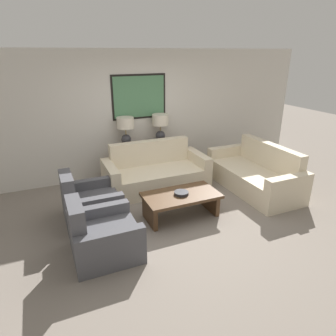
{
  "coord_description": "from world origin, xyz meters",
  "views": [
    {
      "loc": [
        -1.98,
        -3.84,
        2.58
      ],
      "look_at": [
        -0.01,
        0.71,
        0.65
      ],
      "focal_mm": 32.0,
      "sensor_mm": 36.0,
      "label": 1
    }
  ],
  "objects": [
    {
      "name": "ground_plane",
      "position": [
        0.0,
        0.0,
        0.0
      ],
      "size": [
        20.0,
        20.0,
        0.0
      ],
      "primitive_type": "plane",
      "color": "slate"
    },
    {
      "name": "back_wall",
      "position": [
        0.0,
        2.31,
        1.33
      ],
      "size": [
        8.04,
        0.12,
        2.65
      ],
      "color": "beige",
      "rests_on": "ground_plane"
    },
    {
      "name": "console_table",
      "position": [
        0.0,
        2.04,
        0.37
      ],
      "size": [
        1.28,
        0.38,
        0.75
      ],
      "color": "brown",
      "rests_on": "ground_plane"
    },
    {
      "name": "table_lamp_left",
      "position": [
        -0.39,
        2.04,
        1.13
      ],
      "size": [
        0.35,
        0.35,
        0.59
      ],
      "color": "#333338",
      "rests_on": "console_table"
    },
    {
      "name": "table_lamp_right",
      "position": [
        0.39,
        2.04,
        1.13
      ],
      "size": [
        0.35,
        0.35,
        0.59
      ],
      "color": "#333338",
      "rests_on": "console_table"
    },
    {
      "name": "couch_by_back_wall",
      "position": [
        0.0,
        1.36,
        0.29
      ],
      "size": [
        2.02,
        0.93,
        0.9
      ],
      "color": "beige",
      "rests_on": "ground_plane"
    },
    {
      "name": "couch_by_side",
      "position": [
        1.8,
        0.51,
        0.29
      ],
      "size": [
        0.93,
        2.02,
        0.9
      ],
      "color": "beige",
      "rests_on": "ground_plane"
    },
    {
      "name": "coffee_table",
      "position": [
        -0.03,
        0.11,
        0.3
      ],
      "size": [
        1.24,
        0.68,
        0.41
      ],
      "color": "#4C331E",
      "rests_on": "ground_plane"
    },
    {
      "name": "decorative_bowl",
      "position": [
        -0.04,
        0.1,
        0.43
      ],
      "size": [
        0.24,
        0.24,
        0.05
      ],
      "color": "#232328",
      "rests_on": "coffee_table"
    },
    {
      "name": "armchair_near_back_wall",
      "position": [
        -1.44,
        0.61,
        0.28
      ],
      "size": [
        0.87,
        0.86,
        0.85
      ],
      "color": "#4C4C51",
      "rests_on": "ground_plane"
    },
    {
      "name": "armchair_near_camera",
      "position": [
        -1.44,
        -0.38,
        0.28
      ],
      "size": [
        0.87,
        0.86,
        0.85
      ],
      "color": "#4C4C51",
      "rests_on": "ground_plane"
    }
  ]
}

